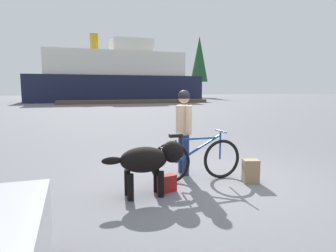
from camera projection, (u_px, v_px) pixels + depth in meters
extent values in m
plane|color=slate|center=(214.00, 181.00, 5.49)|extent=(160.00, 160.00, 0.00)
torus|color=black|center=(222.00, 159.00, 5.64)|extent=(0.75, 0.06, 0.75)
torus|color=black|center=(170.00, 163.00, 5.32)|extent=(0.75, 0.06, 0.75)
cube|color=navy|center=(200.00, 139.00, 5.44)|extent=(0.66, 0.03, 0.03)
cube|color=navy|center=(199.00, 148.00, 5.46)|extent=(0.89, 0.03, 0.49)
cylinder|color=navy|center=(176.00, 151.00, 5.32)|extent=(0.03, 0.03, 0.42)
cylinder|color=navy|center=(220.00, 146.00, 5.59)|extent=(0.03, 0.03, 0.52)
cube|color=black|center=(176.00, 136.00, 5.28)|extent=(0.24, 0.10, 0.06)
cylinder|color=navy|center=(220.00, 131.00, 5.56)|extent=(0.03, 0.44, 0.03)
cube|color=slate|center=(169.00, 147.00, 5.27)|extent=(0.36, 0.14, 0.02)
cylinder|color=navy|center=(182.00, 153.00, 6.02)|extent=(0.14, 0.14, 0.81)
cylinder|color=navy|center=(186.00, 155.00, 5.82)|extent=(0.14, 0.14, 0.81)
cylinder|color=#D8B28C|center=(184.00, 120.00, 5.83)|extent=(0.32, 0.32, 0.58)
cylinder|color=#D8B28C|center=(180.00, 117.00, 6.04)|extent=(0.09, 0.09, 0.51)
cylinder|color=#D8B28C|center=(188.00, 119.00, 5.62)|extent=(0.09, 0.09, 0.51)
sphere|color=tan|center=(184.00, 98.00, 5.78)|extent=(0.22, 0.22, 0.22)
sphere|color=black|center=(184.00, 96.00, 5.77)|extent=(0.24, 0.24, 0.24)
ellipsoid|color=black|center=(144.00, 160.00, 4.67)|extent=(0.76, 0.48, 0.40)
sphere|color=black|center=(172.00, 152.00, 4.80)|extent=(0.36, 0.36, 0.36)
ellipsoid|color=black|center=(112.00, 161.00, 4.51)|extent=(0.32, 0.12, 0.12)
cylinder|color=black|center=(156.00, 179.00, 4.91)|extent=(0.10, 0.10, 0.42)
cylinder|color=black|center=(161.00, 184.00, 4.67)|extent=(0.10, 0.10, 0.42)
cylinder|color=black|center=(127.00, 182.00, 4.76)|extent=(0.10, 0.10, 0.42)
cylinder|color=black|center=(131.00, 187.00, 4.52)|extent=(0.10, 0.10, 0.42)
cube|color=#8C7251|center=(251.00, 171.00, 5.38)|extent=(0.32, 0.27, 0.43)
cube|color=maroon|center=(166.00, 183.00, 4.93)|extent=(0.36, 0.26, 0.28)
cube|color=brown|center=(135.00, 102.00, 35.13)|extent=(17.75, 2.32, 0.40)
cube|color=#191E38|center=(116.00, 89.00, 41.27)|extent=(22.87, 7.95, 3.45)
cube|color=silver|center=(115.00, 65.00, 40.85)|extent=(18.30, 6.68, 3.20)
cube|color=silver|center=(131.00, 47.00, 41.25)|extent=(5.49, 4.77, 1.80)
cylinder|color=#BF8C19|center=(94.00, 43.00, 39.65)|extent=(1.10, 1.10, 2.40)
cylinder|color=#4C331E|center=(94.00, 91.00, 53.39)|extent=(0.38, 0.38, 2.56)
cone|color=#1E4C28|center=(93.00, 64.00, 52.79)|extent=(4.26, 4.26, 6.98)
cylinder|color=#4C331E|center=(199.00, 90.00, 58.71)|extent=(0.49, 0.49, 3.14)
cone|color=#1E4C28|center=(199.00, 59.00, 57.96)|extent=(3.40, 3.40, 8.77)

